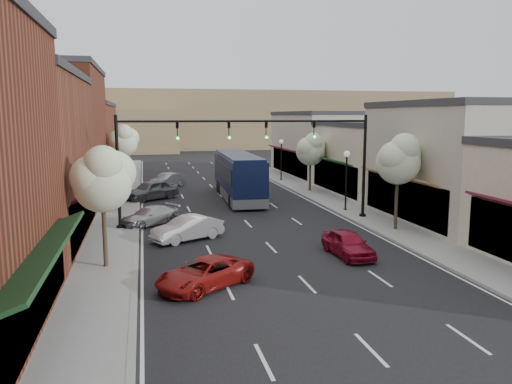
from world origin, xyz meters
TOP-DOWN VIEW (x-y plane):
  - ground at (0.00, 0.00)m, footprint 160.00×160.00m
  - sidewalk_left at (-8.40, 18.50)m, footprint 2.80×73.00m
  - sidewalk_right at (8.40, 18.50)m, footprint 2.80×73.00m
  - curb_left at (-7.00, 18.50)m, footprint 0.25×73.00m
  - curb_right at (7.00, 18.50)m, footprint 0.25×73.00m
  - bldg_left_midfar at (-14.24, 20.00)m, footprint 10.14×14.10m
  - bldg_left_far at (-14.22, 36.00)m, footprint 10.14×18.10m
  - bldg_right_midnear at (13.72, 6.00)m, footprint 9.14×12.10m
  - bldg_right_midfar at (13.70, 18.00)m, footprint 9.14×12.10m
  - bldg_right_far at (13.71, 32.00)m, footprint 9.14×16.10m
  - hill_far at (0.00, 90.00)m, footprint 120.00×30.00m
  - hill_near at (-25.00, 78.00)m, footprint 50.00×20.00m
  - signal_mast_right at (5.62, 8.00)m, footprint 8.22×0.46m
  - signal_mast_left at (-5.62, 8.00)m, footprint 8.22×0.46m
  - tree_right_near at (8.35, 3.94)m, footprint 2.85×2.65m
  - tree_right_far at (8.35, 19.94)m, footprint 2.85×2.65m
  - tree_left_near at (-8.25, -0.06)m, footprint 2.85×2.65m
  - tree_left_far at (-8.25, 25.94)m, footprint 2.85×2.65m
  - lamp_post_near at (7.80, 10.50)m, footprint 0.44×0.44m
  - lamp_post_far at (7.80, 28.00)m, footprint 0.44×0.44m
  - coach_bus at (1.24, 17.92)m, footprint 3.12×12.40m
  - red_hatchback at (3.32, -0.44)m, footprint 1.74×3.89m
  - parked_car_a at (-4.20, -3.43)m, footprint 4.66×4.12m
  - parked_car_b at (-4.20, 4.54)m, footprint 4.34×3.17m
  - parked_car_c at (-6.20, 9.04)m, footprint 4.25×3.79m
  - parked_car_d at (-5.96, 18.85)m, footprint 5.05×4.42m
  - parked_car_e at (-4.33, 25.64)m, footprint 3.90×4.27m

SIDE VIEW (x-z plane):
  - ground at x=0.00m, z-range 0.00..0.00m
  - curb_left at x=-7.00m, z-range -0.01..0.16m
  - curb_right at x=7.00m, z-range -0.01..0.16m
  - sidewalk_left at x=-8.40m, z-range 0.00..0.15m
  - sidewalk_right at x=8.40m, z-range 0.00..0.15m
  - parked_car_c at x=-6.20m, z-range 0.00..1.18m
  - parked_car_a at x=-4.20m, z-range 0.00..1.20m
  - red_hatchback at x=3.32m, z-range 0.00..1.30m
  - parked_car_b at x=-4.20m, z-range 0.00..1.36m
  - parked_car_e at x=-4.33m, z-range 0.00..1.42m
  - parked_car_d at x=-5.96m, z-range 0.00..1.65m
  - coach_bus at x=1.24m, z-range 0.08..3.84m
  - lamp_post_near at x=7.80m, z-range 0.79..5.23m
  - lamp_post_far at x=7.80m, z-range 0.79..5.23m
  - bldg_right_midfar at x=13.70m, z-range -0.03..6.37m
  - bldg_right_far at x=13.71m, z-range -0.04..7.36m
  - bldg_right_midnear at x=13.72m, z-range -0.04..7.86m
  - tree_right_far at x=8.35m, z-range 1.28..6.70m
  - hill_near at x=-25.00m, z-range 0.00..8.00m
  - bldg_left_far at x=-14.22m, z-range -0.04..8.36m
  - tree_left_near at x=-8.25m, z-range 1.38..7.07m
  - tree_right_near at x=8.35m, z-range 1.47..7.43m
  - tree_left_far at x=-8.25m, z-range 1.54..7.67m
  - signal_mast_right at x=5.62m, z-range 1.12..8.12m
  - signal_mast_left at x=-5.62m, z-range 1.12..8.12m
  - bldg_left_midfar at x=-14.24m, z-range -0.05..10.85m
  - hill_far at x=0.00m, z-range 0.00..12.00m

